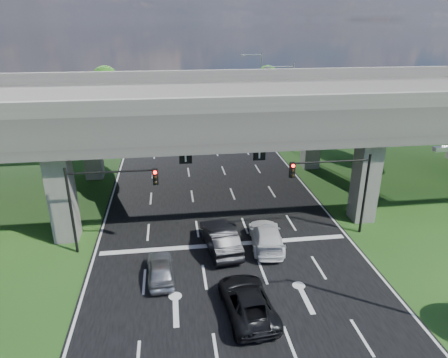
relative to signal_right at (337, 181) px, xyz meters
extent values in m
plane|color=#1B4014|center=(-7.82, -3.94, -4.19)|extent=(160.00, 160.00, 0.00)
cube|color=black|center=(-7.82, 6.06, -4.17)|extent=(18.00, 120.00, 0.03)
cube|color=#34312F|center=(-7.82, 8.06, 3.81)|extent=(80.00, 15.00, 2.00)
cube|color=#65625D|center=(-7.82, 0.81, 5.31)|extent=(80.00, 0.50, 1.00)
cube|color=#65625D|center=(-7.82, 15.31, 5.31)|extent=(80.00, 0.50, 1.00)
cube|color=#65625D|center=(-18.82, 2.06, -0.69)|extent=(1.60, 1.60, 7.00)
cube|color=#65625D|center=(-18.82, 14.06, -0.69)|extent=(1.60, 1.60, 7.00)
cube|color=#65625D|center=(3.18, 2.06, -0.69)|extent=(1.60, 1.60, 7.00)
cube|color=#65625D|center=(3.18, 14.06, -0.69)|extent=(1.60, 1.60, 7.00)
cube|color=black|center=(-10.32, 1.06, 1.81)|extent=(0.85, 0.06, 0.85)
cube|color=black|center=(-5.32, 1.06, 1.81)|extent=(0.85, 0.06, 0.85)
cylinder|color=black|center=(2.18, 0.06, -1.19)|extent=(0.18, 0.18, 6.00)
cylinder|color=black|center=(-0.57, 0.06, 1.41)|extent=(5.50, 0.12, 0.12)
cube|color=black|center=(-3.32, -0.12, 1.01)|extent=(0.35, 0.28, 1.05)
sphere|color=#FF0C05|center=(-3.32, -0.28, 1.36)|extent=(0.22, 0.22, 0.22)
cylinder|color=black|center=(-17.82, 0.06, -1.19)|extent=(0.18, 0.18, 6.00)
cylinder|color=black|center=(-15.07, 0.06, 1.41)|extent=(5.50, 0.12, 0.12)
cube|color=black|center=(-12.32, -0.12, 1.01)|extent=(0.35, 0.28, 1.05)
sphere|color=#FF0C05|center=(-12.32, -0.28, 1.36)|extent=(0.22, 0.22, 0.22)
cube|color=gray|center=(-0.32, -9.94, 5.41)|extent=(0.60, 0.25, 0.18)
cylinder|color=gray|center=(2.68, 20.06, 0.81)|extent=(0.16, 0.16, 10.00)
cylinder|color=gray|center=(1.18, 20.06, 5.51)|extent=(3.00, 0.10, 0.10)
cube|color=gray|center=(-0.32, 20.06, 5.41)|extent=(0.60, 0.25, 0.18)
cylinder|color=gray|center=(2.68, 36.06, 0.81)|extent=(0.16, 0.16, 10.00)
cylinder|color=gray|center=(1.18, 36.06, 5.51)|extent=(3.00, 0.10, 0.10)
cube|color=gray|center=(-0.32, 36.06, 5.41)|extent=(0.60, 0.25, 0.18)
cylinder|color=black|center=(-21.82, 22.06, -2.54)|extent=(0.36, 0.36, 3.30)
sphere|color=#1C5516|center=(-21.82, 22.06, 0.46)|extent=(4.50, 4.50, 4.50)
sphere|color=#1C5516|center=(-21.42, 21.76, 1.81)|extent=(3.60, 3.60, 3.60)
sphere|color=#1C5516|center=(-22.12, 22.46, -0.44)|extent=(3.30, 3.30, 3.30)
cylinder|color=black|center=(-24.82, 30.06, -2.76)|extent=(0.36, 0.36, 2.86)
sphere|color=#1C5516|center=(-24.82, 30.06, -0.16)|extent=(3.90, 3.90, 3.90)
sphere|color=#1C5516|center=(-24.42, 29.76, 1.01)|extent=(3.12, 3.12, 3.12)
sphere|color=#1C5516|center=(-25.12, 30.46, -0.94)|extent=(2.86, 2.86, 2.86)
cylinder|color=black|center=(-20.82, 38.06, -2.43)|extent=(0.36, 0.36, 3.52)
sphere|color=#1C5516|center=(-20.82, 38.06, 0.77)|extent=(4.80, 4.80, 4.80)
sphere|color=#1C5516|center=(-20.42, 37.76, 2.21)|extent=(3.84, 3.84, 3.84)
sphere|color=#1C5516|center=(-21.12, 38.46, -0.19)|extent=(3.52, 3.52, 3.52)
cylinder|color=black|center=(5.18, 24.06, -2.65)|extent=(0.36, 0.36, 3.08)
sphere|color=#1C5516|center=(5.18, 24.06, 0.15)|extent=(4.20, 4.20, 4.20)
sphere|color=#1C5516|center=(5.58, 23.76, 1.41)|extent=(3.36, 3.36, 3.36)
sphere|color=#1C5516|center=(4.88, 24.46, -0.69)|extent=(3.08, 3.08, 3.08)
cylinder|color=black|center=(8.18, 32.06, -2.76)|extent=(0.36, 0.36, 2.86)
sphere|color=#1C5516|center=(8.18, 32.06, -0.16)|extent=(3.90, 3.90, 3.90)
sphere|color=#1C5516|center=(8.58, 31.76, 1.01)|extent=(3.12, 3.12, 3.12)
sphere|color=#1C5516|center=(7.88, 32.46, -0.94)|extent=(2.86, 2.86, 2.86)
cylinder|color=black|center=(4.18, 40.06, -2.54)|extent=(0.36, 0.36, 3.30)
sphere|color=#1C5516|center=(4.18, 40.06, 0.46)|extent=(4.50, 4.50, 4.50)
sphere|color=#1C5516|center=(4.58, 39.76, 1.81)|extent=(3.60, 3.60, 3.60)
sphere|color=#1C5516|center=(3.88, 40.46, -0.44)|extent=(3.30, 3.30, 3.30)
imported|color=#A7A9AE|center=(-12.23, -3.72, -3.49)|extent=(1.80, 4.00, 1.33)
imported|color=black|center=(-8.27, -0.94, -3.30)|extent=(2.45, 5.37, 1.71)
imported|color=white|center=(-5.11, -0.94, -3.42)|extent=(2.57, 5.27, 1.48)
imported|color=black|center=(-7.66, -7.41, -3.44)|extent=(2.80, 5.34, 1.43)
camera|label=1|loc=(-11.20, -24.14, 10.31)|focal=32.00mm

